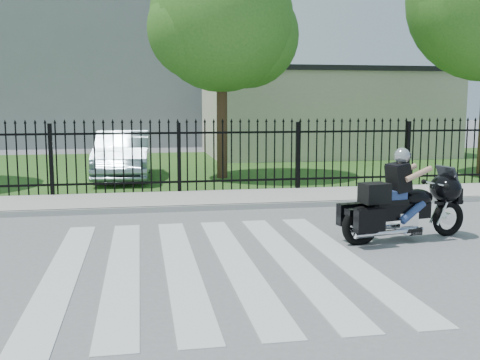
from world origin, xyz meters
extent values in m
plane|color=slate|center=(0.00, 0.00, 0.00)|extent=(120.00, 120.00, 0.00)
cube|color=#ADAAA3|center=(0.00, 5.00, 0.06)|extent=(40.00, 2.00, 0.12)
cube|color=#ADAAA3|center=(0.00, 4.00, 0.06)|extent=(40.00, 0.12, 0.12)
cube|color=#2C521C|center=(0.00, 12.00, 0.01)|extent=(40.00, 12.00, 0.02)
cube|color=black|center=(0.00, 6.00, 0.35)|extent=(26.00, 0.04, 0.05)
cube|color=black|center=(0.00, 6.00, 1.55)|extent=(26.00, 0.04, 0.05)
cylinder|color=#382316|center=(1.50, 9.00, 2.08)|extent=(0.32, 0.32, 4.16)
sphere|color=#2F661D|center=(1.50, 9.00, 4.68)|extent=(4.20, 4.20, 4.20)
cube|color=beige|center=(7.00, 16.00, 1.75)|extent=(10.00, 6.00, 3.50)
cube|color=black|center=(7.00, 16.00, 3.60)|extent=(10.20, 6.20, 0.20)
cube|color=gray|center=(-3.00, 26.00, 6.00)|extent=(15.00, 10.00, 12.00)
torus|color=black|center=(4.28, 1.01, 0.30)|extent=(0.63, 0.22, 0.62)
torus|color=black|center=(2.55, 0.71, 0.30)|extent=(0.67, 0.25, 0.66)
cube|color=black|center=(3.26, 0.84, 0.50)|extent=(1.19, 0.42, 0.27)
ellipsoid|color=black|center=(3.61, 0.90, 0.70)|extent=(0.61, 0.45, 0.30)
cube|color=black|center=(3.08, 0.80, 0.67)|extent=(0.63, 0.39, 0.09)
cube|color=silver|center=(3.39, 0.86, 0.34)|extent=(0.40, 0.33, 0.27)
ellipsoid|color=black|center=(4.19, 1.00, 0.83)|extent=(0.59, 0.72, 0.49)
cube|color=black|center=(2.80, 0.75, 0.83)|extent=(0.49, 0.41, 0.32)
cube|color=navy|center=(3.19, 0.82, 0.77)|extent=(0.35, 0.32, 0.16)
sphere|color=#A2A6A9|center=(3.29, 0.84, 1.42)|extent=(0.26, 0.26, 0.26)
imported|color=#8BA4AF|center=(-1.43, 9.41, 0.74)|extent=(1.68, 4.40, 1.43)
camera|label=1|loc=(-0.92, -7.70, 2.28)|focal=42.00mm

